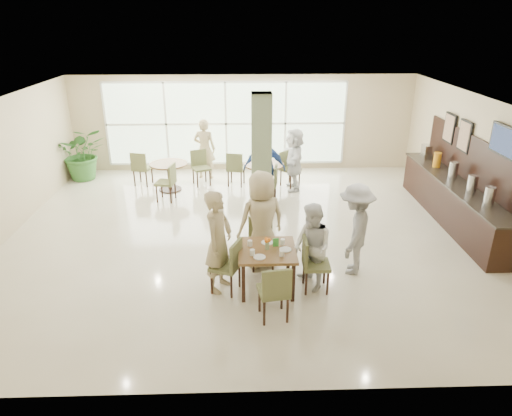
{
  "coord_description": "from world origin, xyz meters",
  "views": [
    {
      "loc": [
        -0.05,
        -8.86,
        4.35
      ],
      "look_at": [
        0.2,
        -1.2,
        1.1
      ],
      "focal_mm": 32.0,
      "sensor_mm": 36.0,
      "label": 1
    }
  ],
  "objects_px": {
    "buffet_counter": "(453,198)",
    "adult_a": "(264,169)",
    "main_table": "(267,254)",
    "teen_far": "(262,220)",
    "adult_b": "(294,159)",
    "adult_standing": "(205,149)",
    "round_table_right": "(264,171)",
    "round_table_left": "(169,170)",
    "teen_standing": "(355,229)",
    "teen_right": "(312,248)",
    "teen_left": "(218,242)",
    "potted_plant": "(83,153)"
  },
  "relations": [
    {
      "from": "buffet_counter",
      "to": "adult_a",
      "type": "height_order",
      "value": "buffet_counter"
    },
    {
      "from": "main_table",
      "to": "buffet_counter",
      "type": "height_order",
      "value": "buffet_counter"
    },
    {
      "from": "main_table",
      "to": "teen_far",
      "type": "bearing_deg",
      "value": 94.31
    },
    {
      "from": "adult_a",
      "to": "adult_b",
      "type": "height_order",
      "value": "adult_a"
    },
    {
      "from": "teen_far",
      "to": "adult_standing",
      "type": "distance_m",
      "value": 5.25
    },
    {
      "from": "round_table_right",
      "to": "adult_a",
      "type": "xyz_separation_m",
      "value": [
        -0.03,
        -0.82,
        0.31
      ]
    },
    {
      "from": "round_table_left",
      "to": "adult_standing",
      "type": "bearing_deg",
      "value": 47.6
    },
    {
      "from": "round_table_right",
      "to": "adult_a",
      "type": "height_order",
      "value": "adult_a"
    },
    {
      "from": "teen_standing",
      "to": "adult_standing",
      "type": "relative_size",
      "value": 0.99
    },
    {
      "from": "main_table",
      "to": "teen_right",
      "type": "height_order",
      "value": "teen_right"
    },
    {
      "from": "teen_left",
      "to": "round_table_left",
      "type": "bearing_deg",
      "value": 40.38
    },
    {
      "from": "round_table_left",
      "to": "adult_a",
      "type": "distance_m",
      "value": 2.69
    },
    {
      "from": "teen_left",
      "to": "teen_right",
      "type": "xyz_separation_m",
      "value": [
        1.56,
        -0.02,
        -0.13
      ]
    },
    {
      "from": "buffet_counter",
      "to": "adult_standing",
      "type": "relative_size",
      "value": 2.74
    },
    {
      "from": "buffet_counter",
      "to": "teen_left",
      "type": "bearing_deg",
      "value": -153.04
    },
    {
      "from": "potted_plant",
      "to": "round_table_right",
      "type": "bearing_deg",
      "value": -12.65
    },
    {
      "from": "potted_plant",
      "to": "adult_b",
      "type": "xyz_separation_m",
      "value": [
        5.87,
        -1.04,
        0.08
      ]
    },
    {
      "from": "round_table_right",
      "to": "buffet_counter",
      "type": "relative_size",
      "value": 0.22
    },
    {
      "from": "potted_plant",
      "to": "adult_a",
      "type": "bearing_deg",
      "value": -21.21
    },
    {
      "from": "round_table_right",
      "to": "potted_plant",
      "type": "xyz_separation_m",
      "value": [
        -5.07,
        1.14,
        0.19
      ]
    },
    {
      "from": "main_table",
      "to": "round_table_right",
      "type": "distance_m",
      "value": 4.74
    },
    {
      "from": "adult_b",
      "to": "teen_left",
      "type": "bearing_deg",
      "value": -19.03
    },
    {
      "from": "teen_far",
      "to": "adult_a",
      "type": "height_order",
      "value": "teen_far"
    },
    {
      "from": "teen_right",
      "to": "buffet_counter",
      "type": "bearing_deg",
      "value": 106.14
    },
    {
      "from": "round_table_left",
      "to": "buffet_counter",
      "type": "height_order",
      "value": "buffet_counter"
    },
    {
      "from": "teen_far",
      "to": "buffet_counter",
      "type": "bearing_deg",
      "value": -179.68
    },
    {
      "from": "potted_plant",
      "to": "teen_far",
      "type": "relative_size",
      "value": 0.82
    },
    {
      "from": "main_table",
      "to": "teen_left",
      "type": "bearing_deg",
      "value": 178.04
    },
    {
      "from": "buffet_counter",
      "to": "adult_standing",
      "type": "xyz_separation_m",
      "value": [
        -5.8,
        3.21,
        0.3
      ]
    },
    {
      "from": "teen_far",
      "to": "adult_b",
      "type": "relative_size",
      "value": 1.11
    },
    {
      "from": "teen_right",
      "to": "adult_standing",
      "type": "xyz_separation_m",
      "value": [
        -2.2,
        5.84,
        0.09
      ]
    },
    {
      "from": "potted_plant",
      "to": "teen_right",
      "type": "height_order",
      "value": "teen_right"
    },
    {
      "from": "teen_standing",
      "to": "teen_far",
      "type": "bearing_deg",
      "value": -78.1
    },
    {
      "from": "round_table_right",
      "to": "teen_left",
      "type": "bearing_deg",
      "value": -101.82
    },
    {
      "from": "round_table_right",
      "to": "teen_far",
      "type": "distance_m",
      "value": 3.97
    },
    {
      "from": "potted_plant",
      "to": "adult_standing",
      "type": "height_order",
      "value": "adult_standing"
    },
    {
      "from": "round_table_right",
      "to": "buffet_counter",
      "type": "height_order",
      "value": "buffet_counter"
    },
    {
      "from": "main_table",
      "to": "adult_b",
      "type": "bearing_deg",
      "value": 78.57
    },
    {
      "from": "buffet_counter",
      "to": "teen_right",
      "type": "xyz_separation_m",
      "value": [
        -3.59,
        -2.64,
        0.21
      ]
    },
    {
      "from": "round_table_left",
      "to": "round_table_right",
      "type": "xyz_separation_m",
      "value": [
        2.52,
        -0.14,
        0.01
      ]
    },
    {
      "from": "round_table_left",
      "to": "teen_standing",
      "type": "xyz_separation_m",
      "value": [
        3.93,
        -4.36,
        0.29
      ]
    },
    {
      "from": "round_table_right",
      "to": "potted_plant",
      "type": "distance_m",
      "value": 5.2
    },
    {
      "from": "round_table_left",
      "to": "adult_b",
      "type": "bearing_deg",
      "value": -0.78
    },
    {
      "from": "teen_left",
      "to": "teen_right",
      "type": "relative_size",
      "value": 1.17
    },
    {
      "from": "adult_a",
      "to": "adult_b",
      "type": "relative_size",
      "value": 1.06
    },
    {
      "from": "round_table_right",
      "to": "adult_a",
      "type": "distance_m",
      "value": 0.88
    },
    {
      "from": "teen_left",
      "to": "adult_b",
      "type": "distance_m",
      "value": 5.13
    },
    {
      "from": "main_table",
      "to": "potted_plant",
      "type": "distance_m",
      "value": 7.64
    },
    {
      "from": "round_table_right",
      "to": "teen_left",
      "type": "distance_m",
      "value": 4.82
    },
    {
      "from": "teen_far",
      "to": "round_table_left",
      "type": "bearing_deg",
      "value": -83.33
    }
  ]
}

